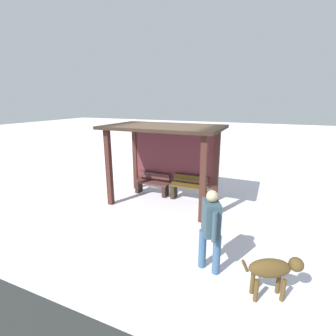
% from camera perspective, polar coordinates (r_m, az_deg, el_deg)
% --- Properties ---
extents(ground_plane, '(60.00, 60.00, 0.00)m').
position_cam_1_polar(ground_plane, '(7.58, -0.98, -7.98)').
color(ground_plane, white).
extents(bus_shelter, '(3.33, 2.01, 2.35)m').
position_cam_1_polar(bus_shelter, '(7.28, -0.28, 5.64)').
color(bus_shelter, '#402119').
rests_on(bus_shelter, ground).
extents(bench_left_inside, '(1.19, 0.37, 0.70)m').
position_cam_1_polar(bench_left_inside, '(8.13, -3.74, -3.90)').
color(bench_left_inside, '#4E2928').
rests_on(bench_left_inside, ground).
extents(bench_center_inside, '(1.19, 0.37, 0.77)m').
position_cam_1_polar(bench_center_inside, '(7.65, 4.90, -4.91)').
color(bench_center_inside, '#503D18').
rests_on(bench_center_inside, ground).
extents(person_walking, '(0.47, 0.60, 1.56)m').
position_cam_1_polar(person_walking, '(4.45, 9.98, -13.10)').
color(person_walking, '#344B57').
rests_on(person_walking, ground).
extents(dog, '(0.90, 0.53, 0.70)m').
position_cam_1_polar(dog, '(4.38, 23.49, -20.99)').
color(dog, '#523D1C').
rests_on(dog, ground).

